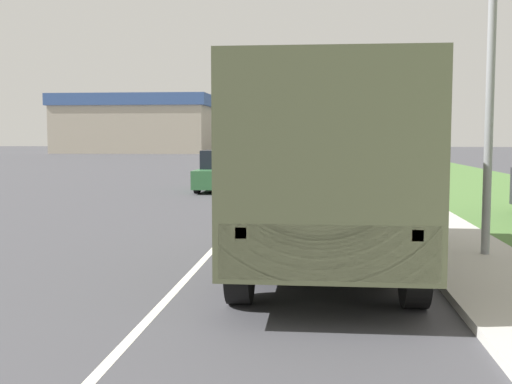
# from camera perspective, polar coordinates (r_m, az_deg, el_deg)

# --- Properties ---
(ground_plane) EXTENTS (180.00, 180.00, 0.00)m
(ground_plane) POSITION_cam_1_polar(r_m,az_deg,el_deg) (40.47, 2.83, 2.00)
(ground_plane) COLOR #424247
(lane_centre_stripe) EXTENTS (0.12, 120.00, 0.00)m
(lane_centre_stripe) POSITION_cam_1_polar(r_m,az_deg,el_deg) (40.47, 2.83, 2.00)
(lane_centre_stripe) COLOR silver
(lane_centre_stripe) RESTS_ON ground
(sidewalk_right) EXTENTS (1.80, 120.00, 0.12)m
(sidewalk_right) POSITION_cam_1_polar(r_m,az_deg,el_deg) (40.51, 9.20, 2.03)
(sidewalk_right) COLOR beige
(sidewalk_right) RESTS_ON ground
(grass_strip_right) EXTENTS (7.00, 120.00, 0.02)m
(grass_strip_right) POSITION_cam_1_polar(r_m,az_deg,el_deg) (41.02, 15.35, 1.88)
(grass_strip_right) COLOR #4C7538
(grass_strip_right) RESTS_ON ground
(military_truck) EXTENTS (2.44, 6.88, 3.03)m
(military_truck) POSITION_cam_1_polar(r_m,az_deg,el_deg) (9.98, 6.18, 2.56)
(military_truck) COLOR #606647
(military_truck) RESTS_ON ground
(car_nearest_ahead) EXTENTS (1.82, 4.07, 1.56)m
(car_nearest_ahead) POSITION_cam_1_polar(r_m,az_deg,el_deg) (24.85, -2.84, 1.74)
(car_nearest_ahead) COLOR #336B3D
(car_nearest_ahead) RESTS_ON ground
(car_second_ahead) EXTENTS (1.94, 4.79, 1.67)m
(car_second_ahead) POSITION_cam_1_polar(r_m,az_deg,el_deg) (38.29, 0.20, 2.96)
(car_second_ahead) COLOR navy
(car_second_ahead) RESTS_ON ground
(building_distant) EXTENTS (19.55, 10.28, 7.25)m
(building_distant) POSITION_cam_1_polar(r_m,az_deg,el_deg) (82.82, -10.70, 5.98)
(building_distant) COLOR #B2A893
(building_distant) RESTS_ON ground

